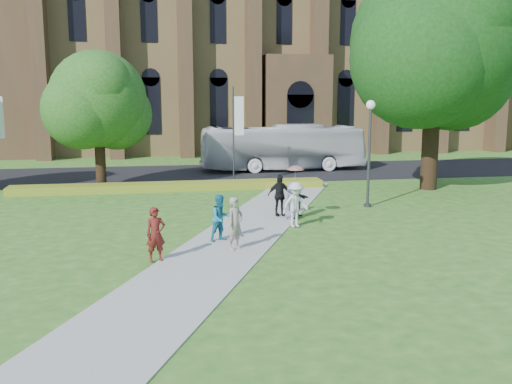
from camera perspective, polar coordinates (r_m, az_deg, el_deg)
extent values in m
plane|color=#2C611D|center=(20.84, -1.92, -5.61)|extent=(160.00, 160.00, 0.00)
cube|color=black|center=(40.37, -5.99, 1.84)|extent=(160.00, 10.00, 0.02)
cube|color=#B2B2A8|center=(21.79, -2.30, -4.87)|extent=(15.58, 28.54, 0.04)
cube|color=gold|center=(33.52, -8.55, 0.55)|extent=(18.00, 1.40, 0.45)
cube|color=brown|center=(61.33, 2.02, 12.51)|extent=(52.00, 16.00, 17.00)
cube|color=brown|center=(54.39, -23.21, 14.23)|extent=(3.50, 3.50, 21.00)
cube|color=brown|center=(52.50, 4.08, 8.60)|extent=(6.00, 2.50, 9.00)
cylinder|color=#38383D|center=(28.52, 11.23, 3.28)|extent=(0.14, 0.14, 4.80)
sphere|color=white|center=(28.35, 11.41, 8.55)|extent=(0.44, 0.44, 0.44)
cylinder|color=#38383D|center=(28.86, 11.08, -1.31)|extent=(0.36, 0.36, 0.15)
cylinder|color=#332114|center=(34.79, 17.08, 5.66)|extent=(0.96, 0.96, 6.60)
sphere|color=#11350E|center=(34.84, 17.51, 14.05)|extent=(9.60, 9.60, 9.60)
cylinder|color=#332114|center=(34.71, -15.32, 3.68)|extent=(0.60, 0.60, 4.12)
sphere|color=#194615|center=(34.54, -15.56, 8.95)|extent=(5.60, 5.60, 5.60)
cylinder|color=#38383D|center=(35.51, -2.27, 5.67)|extent=(0.10, 0.10, 6.00)
cube|color=white|center=(35.50, -1.72, 7.61)|extent=(0.60, 0.02, 2.40)
imported|color=silver|center=(41.83, 2.68, 4.47)|extent=(12.04, 3.04, 3.34)
imported|color=#5C1A15|center=(19.17, -10.00, -4.18)|extent=(0.76, 0.61, 1.82)
imported|color=#1C718E|center=(21.50, -3.54, -2.60)|extent=(1.05, 0.96, 1.77)
imported|color=silver|center=(23.79, 3.97, -1.26)|extent=(1.37, 1.02, 1.88)
imported|color=black|center=(25.94, 2.34, -0.34)|extent=(1.14, 0.57, 1.88)
imported|color=slate|center=(25.31, 3.58, -0.89)|extent=(0.95, 0.87, 1.63)
imported|color=#2A2C32|center=(25.79, 4.14, -0.82)|extent=(1.31, 1.32, 1.52)
imported|color=gray|center=(20.26, -2.09, -3.17)|extent=(0.82, 0.79, 1.89)
imported|color=pink|center=(25.26, 3.95, 1.71)|extent=(0.94, 0.94, 0.66)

